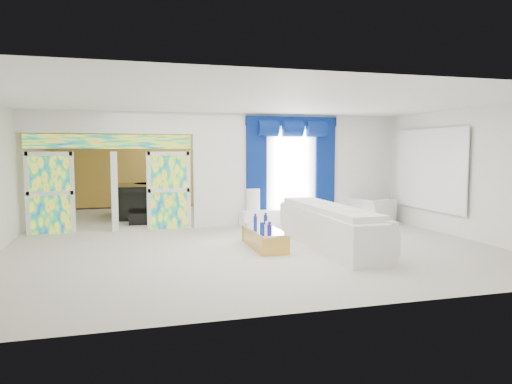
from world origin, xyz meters
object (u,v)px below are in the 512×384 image
object	(u,v)px
white_sofa	(330,229)
console_table	(264,218)
armchair	(372,210)
grand_piano	(143,200)
coffee_table	(264,238)

from	to	relation	value
white_sofa	console_table	size ratio (longest dim) A/B	3.10
armchair	grand_piano	xyz separation A→B (m)	(-6.20, 2.96, 0.15)
white_sofa	armchair	distance (m)	3.88
white_sofa	armchair	world-z (taller)	white_sofa
armchair	console_table	bearing A→B (deg)	71.89
coffee_table	armchair	bearing A→B (deg)	32.84
grand_piano	console_table	bearing A→B (deg)	-40.51
grand_piano	armchair	bearing A→B (deg)	-23.70
white_sofa	grand_piano	size ratio (longest dim) A/B	2.04
white_sofa	console_table	distance (m)	3.10
white_sofa	coffee_table	xyz separation A→B (m)	(-1.35, 0.30, -0.19)
white_sofa	grand_piano	bearing A→B (deg)	122.90
armchair	coffee_table	bearing A→B (deg)	108.04
coffee_table	white_sofa	bearing A→B (deg)	-12.53
white_sofa	coffee_table	world-z (taller)	white_sofa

